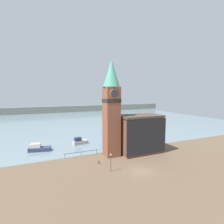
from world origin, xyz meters
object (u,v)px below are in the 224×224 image
object	(u,v)px
boat_far	(39,148)
mooring_bollard_near	(99,162)
boat_near	(80,142)
clock_tower	(111,106)
lamp_post	(111,159)
pier_building	(140,134)

from	to	relation	value
boat_far	mooring_bollard_near	size ratio (longest dim) A/B	7.77
boat_near	clock_tower	bearing A→B (deg)	-78.49
mooring_bollard_near	lamp_post	xyz separation A→B (m)	(0.88, -4.78, 2.14)
mooring_bollard_near	clock_tower	bearing A→B (deg)	37.08
pier_building	boat_far	world-z (taller)	pier_building
lamp_post	boat_near	bearing A→B (deg)	93.66
clock_tower	boat_far	world-z (taller)	clock_tower
mooring_bollard_near	boat_far	bearing A→B (deg)	129.86
boat_far	boat_near	bearing A→B (deg)	21.73
mooring_bollard_near	lamp_post	bearing A→B (deg)	-79.62
pier_building	mooring_bollard_near	xyz separation A→B (m)	(-12.46, -2.79, -4.53)
mooring_bollard_near	lamp_post	size ratio (longest dim) A/B	0.21
lamp_post	boat_far	bearing A→B (deg)	123.91
clock_tower	mooring_bollard_near	world-z (taller)	clock_tower
boat_far	lamp_post	world-z (taller)	lamp_post
clock_tower	mooring_bollard_near	distance (m)	13.36
pier_building	lamp_post	xyz separation A→B (m)	(-11.58, -7.58, -2.39)
pier_building	mooring_bollard_near	world-z (taller)	pier_building
boat_near	boat_far	distance (m)	11.67
boat_far	mooring_bollard_near	bearing A→B (deg)	-37.66
clock_tower	pier_building	distance (m)	10.90
clock_tower	mooring_bollard_near	size ratio (longest dim) A/B	30.46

